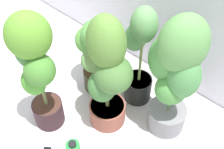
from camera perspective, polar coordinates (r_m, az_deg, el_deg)
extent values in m
plane|color=silver|center=(2.35, -3.17, -10.81)|extent=(8.00, 8.00, 0.00)
cylinder|color=black|center=(2.47, 4.83, -2.50)|extent=(0.22, 0.22, 0.21)
cylinder|color=#462A18|center=(2.40, 4.98, -0.99)|extent=(0.20, 0.20, 0.02)
cylinder|color=olive|center=(2.17, 5.51, 4.42)|extent=(0.02, 0.02, 0.61)
ellipsoid|color=#609358|center=(2.02, 5.99, 9.17)|extent=(0.26, 0.27, 0.28)
ellipsoid|color=#5B9558|center=(2.17, 4.47, 6.99)|extent=(0.18, 0.20, 0.22)
cylinder|color=gray|center=(2.34, 10.08, -7.72)|extent=(0.28, 0.28, 0.20)
cylinder|color=#3A3119|center=(2.27, 10.38, -6.43)|extent=(0.26, 0.26, 0.02)
cylinder|color=#587849|center=(1.99, 11.79, -0.27)|extent=(0.02, 0.02, 0.72)
ellipsoid|color=#5A934C|center=(1.80, 13.11, 5.51)|extent=(0.40, 0.40, 0.40)
ellipsoid|color=#53984A|center=(1.97, 10.39, 3.01)|extent=(0.36, 0.36, 0.35)
ellipsoid|color=#4D8C4B|center=(1.92, 13.29, -0.53)|extent=(0.28, 0.27, 0.33)
ellipsoid|color=#4C8D41|center=(2.01, 10.94, -2.64)|extent=(0.29, 0.29, 0.23)
cylinder|color=#341E23|center=(2.37, -11.71, -6.84)|extent=(0.22, 0.22, 0.21)
cylinder|color=#462A21|center=(2.30, -12.08, -5.44)|extent=(0.21, 0.21, 0.02)
cylinder|color=olive|center=(2.01, -13.75, 0.99)|extent=(0.03, 0.03, 0.74)
ellipsoid|color=#59952D|center=(1.82, -15.32, 7.02)|extent=(0.36, 0.36, 0.32)
ellipsoid|color=#498141|center=(2.01, -15.18, 4.09)|extent=(0.25, 0.24, 0.25)
ellipsoid|color=#488532|center=(1.92, -13.30, 0.77)|extent=(0.25, 0.25, 0.23)
ellipsoid|color=#4C9831|center=(2.04, -14.37, -1.35)|extent=(0.22, 0.21, 0.21)
cylinder|color=#944D3E|center=(2.35, -0.86, -6.97)|extent=(0.27, 0.27, 0.18)
cylinder|color=#452C24|center=(2.28, -0.88, -5.81)|extent=(0.25, 0.25, 0.02)
cylinder|color=olive|center=(2.00, -1.00, 0.26)|extent=(0.03, 0.03, 0.70)
ellipsoid|color=#578335|center=(1.81, -1.11, 5.94)|extent=(0.32, 0.29, 0.39)
ellipsoid|color=#57783D|center=(1.98, -2.01, 3.20)|extent=(0.26, 0.25, 0.24)
ellipsoid|color=#497438|center=(1.92, 0.31, 0.03)|extent=(0.35, 0.35, 0.26)
ellipsoid|color=#43783B|center=(2.02, -1.85, -2.14)|extent=(0.28, 0.28, 0.24)
cylinder|color=#2C2717|center=(2.56, -2.28, -0.56)|extent=(0.27, 0.27, 0.19)
cylinder|color=#442A1A|center=(2.49, -2.34, 0.75)|extent=(0.25, 0.25, 0.02)
cylinder|color=olive|center=(2.34, -2.50, 4.36)|extent=(0.02, 0.02, 0.42)
ellipsoid|color=#589B47|center=(2.23, -2.63, 7.31)|extent=(0.28, 0.26, 0.23)
ellipsoid|color=#56963F|center=(2.36, -3.86, 6.44)|extent=(0.30, 0.29, 0.22)
ellipsoid|color=#5F9754|center=(2.28, -1.67, 4.01)|extent=(0.33, 0.32, 0.18)
ellipsoid|color=#63954E|center=(2.33, -3.40, 2.61)|extent=(0.28, 0.27, 0.15)
cylinder|color=black|center=(2.02, -7.40, -12.74)|extent=(0.05, 0.05, 0.02)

